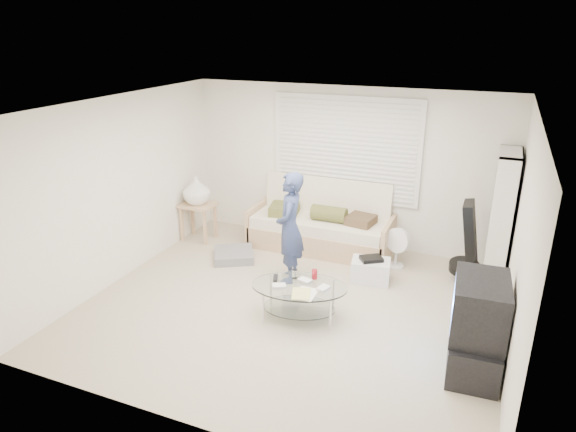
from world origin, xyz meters
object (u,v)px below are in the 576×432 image
at_px(futon_sofa, 321,226).
at_px(bookshelf, 501,218).
at_px(tv_unit, 477,327).
at_px(coffee_table, 300,292).

distance_m(futon_sofa, bookshelf, 2.63).
bearing_deg(futon_sofa, tv_unit, -43.33).
height_order(bookshelf, coffee_table, bookshelf).
bearing_deg(bookshelf, futon_sofa, 177.79).
xyz_separation_m(futon_sofa, bookshelf, (2.57, -0.10, 0.56)).
height_order(bookshelf, tv_unit, bookshelf).
relative_size(futon_sofa, coffee_table, 1.73).
bearing_deg(bookshelf, coffee_table, -137.23).
height_order(futon_sofa, bookshelf, bookshelf).
distance_m(futon_sofa, tv_unit, 3.37).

